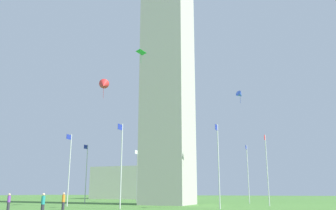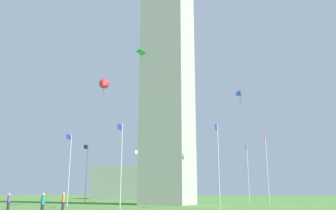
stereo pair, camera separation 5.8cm
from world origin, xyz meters
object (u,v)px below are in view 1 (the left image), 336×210
Objects in this scene: person_teal_shirt at (43,204)px; kite_green_diamond at (141,52)px; flagpole_se at (248,171)px; flagpole_nw at (69,166)px; flagpole_n at (121,162)px; flagpole_s at (196,173)px; flagpole_w at (86,171)px; person_orange_shirt at (63,201)px; flagpole_ne at (218,162)px; kite_red_delta at (104,85)px; distant_building at (138,184)px; flagpole_e at (267,167)px; flagpole_sw at (137,173)px; kite_blue_delta at (240,95)px; obelisk_monument at (168,12)px; person_purple_shirt at (9,202)px.

person_teal_shirt is 1.00× the size of kite_green_diamond.
flagpole_se is 1.00× the size of flagpole_nw.
flagpole_s is (-28.64, 0.00, 0.00)m from flagpole_n.
person_orange_shirt is at bearing 28.17° from flagpole_w.
kite_red_delta is at bearing -99.65° from flagpole_ne.
distant_building is at bearing -164.27° from flagpole_w.
distant_building is (-58.82, -26.85, -1.03)m from flagpole_n.
flagpole_se is 5.30× the size of person_orange_shirt.
flagpole_e is at bearing 112.50° from flagpole_nw.
flagpole_sw is at bearing -170.44° from kite_red_delta.
person_teal_shirt is 28.19m from kite_blue_delta.
obelisk_monument reaches higher than person_purple_shirt.
flagpole_ne is at bearing 67.50° from flagpole_w.
flagpole_s is at bearing 180.00° from flagpole_n.
person_teal_shirt is at bearing 29.86° from flagpole_nw.
flagpole_se is 5.58× the size of person_purple_shirt.
flagpole_ne is at bearing 90.00° from flagpole_nw.
flagpole_s is at bearing -25.61° from person_teal_shirt.
obelisk_monument is 58.44m from distant_building.
flagpole_n is at bearing -0.03° from person_purple_shirt.
flagpole_s is 26.46m from flagpole_nw.
distant_building is at bearing -155.46° from flagpole_n.
person_orange_shirt is 0.07× the size of distant_building.
kite_green_diamond reaches higher than flagpole_ne.
flagpole_sw is (-20.25, -20.25, 0.00)m from flagpole_ne.
flagpole_s is 32.97m from person_orange_shirt.
kite_green_diamond is (9.38, 14.13, 14.99)m from flagpole_w.
kite_red_delta is 1.76× the size of kite_blue_delta.
flagpole_n is at bearing 0.00° from obelisk_monument.
flagpole_w is 22.64m from kite_green_diamond.
flagpole_w is (0.05, -14.32, -25.77)m from obelisk_monument.
flagpole_n is 26.46m from flagpole_sw.
flagpole_sw is at bearing -112.50° from flagpole_e.
flagpole_ne is at bearing -5.39° from person_purple_shirt.
person_purple_shirt is at bearing -49.16° from flagpole_e.
flagpole_ne is 26.46m from flagpole_w.
obelisk_monument is at bearing 135.07° from kite_red_delta.
flagpole_ne is at bearing -0.00° from flagpole_se.
flagpole_n is 10.96m from flagpole_nw.
flagpole_nw is at bearing 17.03° from distant_building.
flagpole_se is 28.64m from flagpole_nw.
flagpole_n is at bearing 22.50° from flagpole_sw.
flagpole_sw is (-0.00, -20.25, 0.00)m from flagpole_se.
flagpole_w is at bearing -45.00° from flagpole_s.
flagpole_sw is 27.65m from kite_blue_delta.
person_orange_shirt is (18.09, -4.66, -30.01)m from obelisk_monument.
kite_red_delta is 0.11× the size of distant_building.
flagpole_sw is 31.03m from person_purple_shirt.
flagpole_s is (-4.19, -10.12, 0.00)m from flagpole_se.
flagpole_e is 1.00× the size of flagpole_w.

